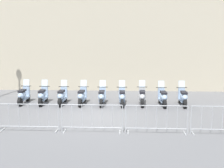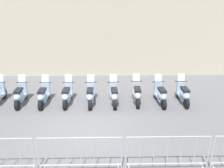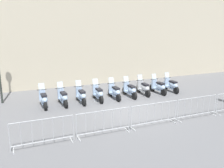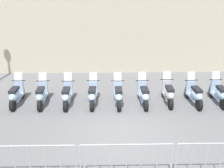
# 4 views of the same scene
# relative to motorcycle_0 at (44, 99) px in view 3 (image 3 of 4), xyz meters

# --- Properties ---
(ground_plane) EXTENTS (120.00, 120.00, 0.00)m
(ground_plane) POSITION_rel_motorcycle_0_xyz_m (4.09, -2.63, -0.45)
(ground_plane) COLOR slate
(building_facade) EXTENTS (28.08, 3.64, 12.12)m
(building_facade) POSITION_rel_motorcycle_0_xyz_m (4.43, 5.10, 5.60)
(building_facade) COLOR beige
(building_facade) RESTS_ON ground
(motorcycle_0) EXTENTS (0.56, 1.72, 1.24)m
(motorcycle_0) POSITION_rel_motorcycle_0_xyz_m (0.00, 0.00, 0.00)
(motorcycle_0) COLOR black
(motorcycle_0) RESTS_ON ground
(motorcycle_1) EXTENTS (0.56, 1.72, 1.24)m
(motorcycle_1) POSITION_rel_motorcycle_0_xyz_m (1.05, -0.09, 0.00)
(motorcycle_1) COLOR black
(motorcycle_1) RESTS_ON ground
(motorcycle_2) EXTENTS (0.56, 1.72, 1.24)m
(motorcycle_2) POSITION_rel_motorcycle_0_xyz_m (2.09, -0.18, 0.00)
(motorcycle_2) COLOR black
(motorcycle_2) RESTS_ON ground
(motorcycle_3) EXTENTS (0.56, 1.73, 1.24)m
(motorcycle_3) POSITION_rel_motorcycle_0_xyz_m (3.14, -0.21, 0.00)
(motorcycle_3) COLOR black
(motorcycle_3) RESTS_ON ground
(motorcycle_4) EXTENTS (0.56, 1.72, 1.24)m
(motorcycle_4) POSITION_rel_motorcycle_0_xyz_m (4.19, -0.30, 0.00)
(motorcycle_4) COLOR black
(motorcycle_4) RESTS_ON ground
(motorcycle_5) EXTENTS (0.56, 1.72, 1.24)m
(motorcycle_5) POSITION_rel_motorcycle_0_xyz_m (5.24, -0.34, 0.00)
(motorcycle_5) COLOR black
(motorcycle_5) RESTS_ON ground
(motorcycle_6) EXTENTS (0.56, 1.73, 1.24)m
(motorcycle_6) POSITION_rel_motorcycle_0_xyz_m (6.29, -0.27, 0.00)
(motorcycle_6) COLOR black
(motorcycle_6) RESTS_ON ground
(motorcycle_7) EXTENTS (0.56, 1.72, 1.24)m
(motorcycle_7) POSITION_rel_motorcycle_0_xyz_m (7.34, -0.44, 0.00)
(motorcycle_7) COLOR black
(motorcycle_7) RESTS_ON ground
(motorcycle_8) EXTENTS (0.56, 1.72, 1.24)m
(motorcycle_8) POSITION_rel_motorcycle_0_xyz_m (8.39, -0.44, 0.00)
(motorcycle_8) COLOR black
(motorcycle_8) RESTS_ON ground
(barrier_segment_0) EXTENTS (2.31, 0.53, 1.07)m
(barrier_segment_0) POSITION_rel_motorcycle_0_xyz_m (-0.80, -4.50, 0.07)
(barrier_segment_0) COLOR #B2B5B7
(barrier_segment_0) RESTS_ON ground
(barrier_segment_1) EXTENTS (2.31, 0.53, 1.07)m
(barrier_segment_1) POSITION_rel_motorcycle_0_xyz_m (1.60, -4.61, 0.07)
(barrier_segment_1) COLOR #B2B5B7
(barrier_segment_1) RESTS_ON ground
(barrier_segment_2) EXTENTS (2.31, 0.53, 1.07)m
(barrier_segment_2) POSITION_rel_motorcycle_0_xyz_m (3.99, -4.71, 0.07)
(barrier_segment_2) COLOR #B2B5B7
(barrier_segment_2) RESTS_ON ground
(barrier_segment_3) EXTENTS (2.31, 0.53, 1.07)m
(barrier_segment_3) POSITION_rel_motorcycle_0_xyz_m (6.39, -4.82, 0.07)
(barrier_segment_3) COLOR #B2B5B7
(barrier_segment_3) RESTS_ON ground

